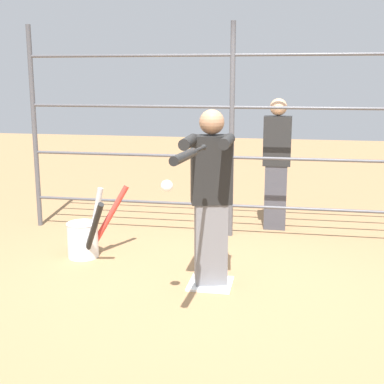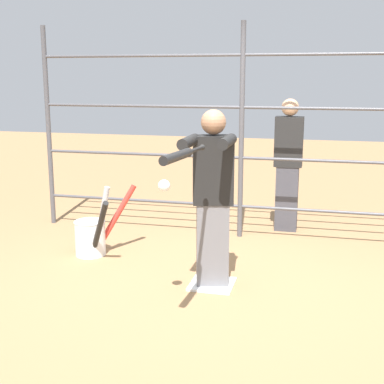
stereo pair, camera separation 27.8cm
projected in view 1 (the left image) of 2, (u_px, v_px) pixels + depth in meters
name	position (u px, v px, depth m)	size (l,w,h in m)	color
ground_plane	(211.00, 285.00, 4.98)	(24.00, 24.00, 0.00)	#9E754C
home_plate	(211.00, 284.00, 4.98)	(0.40, 0.40, 0.02)	white
fence_backstop	(232.00, 132.00, 6.25)	(5.03, 0.06, 2.51)	#4C4C51
batter	(211.00, 193.00, 4.78)	(0.41, 0.62, 1.62)	slate
baseball_bat_swinging	(187.00, 155.00, 3.75)	(0.11, 0.93, 0.08)	black
softball_in_flight	(167.00, 186.00, 4.18)	(0.10, 0.10, 0.10)	white
bat_bucket	(86.00, 237.00, 5.69)	(0.61, 0.77, 0.78)	white
bystander_behind_fence	(277.00, 162.00, 6.64)	(0.34, 0.21, 1.64)	#3F3F47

